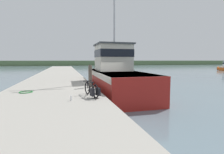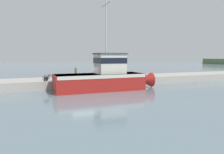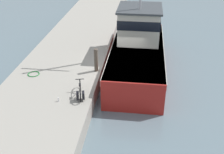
{
  "view_description": "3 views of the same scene",
  "coord_description": "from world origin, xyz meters",
  "px_view_note": "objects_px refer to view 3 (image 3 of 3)",
  "views": [
    {
      "loc": [
        -3.02,
        -11.2,
        2.61
      ],
      "look_at": [
        -0.22,
        -0.89,
        1.59
      ],
      "focal_mm": 28.0,
      "sensor_mm": 36.0,
      "label": 1
    },
    {
      "loc": [
        22.61,
        -5.92,
        3.62
      ],
      "look_at": [
        -0.19,
        3.45,
        1.27
      ],
      "focal_mm": 35.0,
      "sensor_mm": 36.0,
      "label": 2
    },
    {
      "loc": [
        1.15,
        -14.93,
        8.55
      ],
      "look_at": [
        -0.43,
        -1.54,
        1.19
      ],
      "focal_mm": 45.0,
      "sensor_mm": 36.0,
      "label": 3
    }
  ],
  "objects_px": {
    "water_bottle_by_bike": "(58,100)",
    "fishing_boat_main": "(138,48)",
    "bicycle_touring": "(80,91)",
    "mooring_post": "(96,60)"
  },
  "relations": [
    {
      "from": "mooring_post",
      "to": "water_bottle_by_bike",
      "type": "distance_m",
      "value": 3.71
    },
    {
      "from": "mooring_post",
      "to": "bicycle_touring",
      "type": "bearing_deg",
      "value": -96.17
    },
    {
      "from": "fishing_boat_main",
      "to": "mooring_post",
      "type": "distance_m",
      "value": 3.48
    },
    {
      "from": "water_bottle_by_bike",
      "to": "bicycle_touring",
      "type": "bearing_deg",
      "value": 27.89
    },
    {
      "from": "bicycle_touring",
      "to": "water_bottle_by_bike",
      "type": "relative_size",
      "value": 7.94
    },
    {
      "from": "bicycle_touring",
      "to": "mooring_post",
      "type": "relative_size",
      "value": 1.18
    },
    {
      "from": "bicycle_touring",
      "to": "water_bottle_by_bike",
      "type": "bearing_deg",
      "value": -165.5
    },
    {
      "from": "bicycle_touring",
      "to": "fishing_boat_main",
      "type": "bearing_deg",
      "value": 50.79
    },
    {
      "from": "water_bottle_by_bike",
      "to": "fishing_boat_main",
      "type": "bearing_deg",
      "value": 58.78
    },
    {
      "from": "fishing_boat_main",
      "to": "bicycle_touring",
      "type": "height_order",
      "value": "fishing_boat_main"
    }
  ]
}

